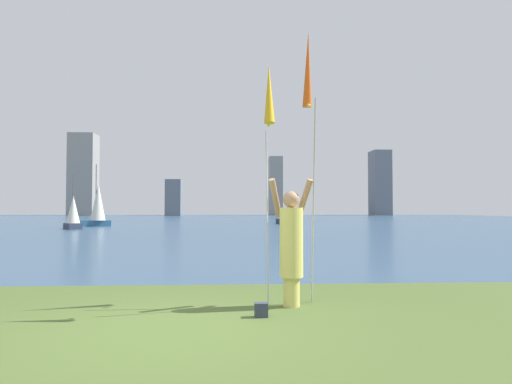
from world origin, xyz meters
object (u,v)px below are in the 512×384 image
person (291,243)px  sailboat_2 (73,214)px  kite_flag_left (269,102)px  sailboat_1 (98,205)px  kite_flag_right (308,76)px  bag (261,310)px  sailboat_5 (289,213)px

person → sailboat_2: (-12.73, 28.90, 0.14)m
kite_flag_left → sailboat_2: (-12.36, 29.19, -1.98)m
sailboat_1 → sailboat_2: sailboat_1 is taller
kite_flag_left → sailboat_1: 37.10m
kite_flag_right → sailboat_2: kite_flag_right is taller
kite_flag_left → sailboat_1: bearing=109.1°
sailboat_1 → sailboat_2: (-0.20, -5.84, -0.77)m
person → sailboat_2: bearing=105.9°
kite_flag_left → bag: kite_flag_left is taller
sailboat_2 → kite_flag_left: bearing=-67.0°
person → kite_flag_left: kite_flag_left is taller
kite_flag_right → bag: kite_flag_right is taller
person → sailboat_5: size_ratio=0.59×
person → kite_flag_right: size_ratio=0.44×
sailboat_1 → sailboat_5: sailboat_1 is taller
kite_flag_right → sailboat_2: (-13.10, 28.32, -2.62)m
bag → sailboat_2: bearing=112.4°
person → kite_flag_right: bearing=49.8°
person → kite_flag_left: size_ratio=0.54×
kite_flag_right → sailboat_1: 36.56m
sailboat_1 → sailboat_5: (17.41, 5.24, -0.74)m
kite_flag_left → kite_flag_right: kite_flag_right is taller
sailboat_5 → bag: bearing=-97.6°
kite_flag_right → bag: 3.95m
sailboat_5 → person: bearing=-97.0°
sailboat_1 → bag: bearing=-71.3°
kite_flag_left → sailboat_1: sailboat_1 is taller
sailboat_2 → bag: bearing=-67.6°
sailboat_5 → kite_flag_left: bearing=-97.4°
person → sailboat_1: size_ratio=0.37×
sailboat_1 → sailboat_2: bearing=-92.0°
kite_flag_right → sailboat_1: size_ratio=0.83×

